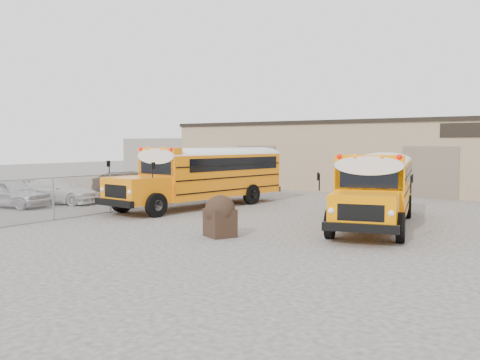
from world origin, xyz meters
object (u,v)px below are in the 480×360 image
Objects in this scene: car_silver at (11,193)px; school_bus_right at (388,174)px; car_white at (58,191)px; car_dark at (128,184)px; school_bus_left at (280,167)px; tarp_bundle at (220,215)px.

school_bus_right is at bearing -66.55° from car_silver.
car_white is 1.02× the size of car_dark.
car_dark reaches higher than car_silver.
school_bus_left is 2.39× the size of car_dark.
car_silver is (-8.23, -12.18, -1.03)m from school_bus_left.
tarp_bundle is at bearing -67.40° from school_bus_left.
tarp_bundle reaches higher than car_white.
school_bus_left is 2.51× the size of car_silver.
tarp_bundle is (-1.63, -11.59, -0.90)m from school_bus_right.
school_bus_left is 2.35× the size of car_white.
tarp_bundle is at bearing -97.98° from school_bus_right.
car_silver is (-13.53, 0.56, -0.02)m from tarp_bundle.
car_dark reaches higher than tarp_bundle.
tarp_bundle is 0.32× the size of car_white.
car_dark is at bearing 148.74° from tarp_bundle.
car_dark reaches higher than car_white.
school_bus_left is at bearing 170.63° from school_bus_right.
car_dark is at bearing -15.69° from car_silver.
school_bus_left reaches higher than school_bus_right.
car_silver is at bearing 177.64° from tarp_bundle.
car_silver is at bearing -124.06° from school_bus_left.
car_dark is (-14.76, -3.62, -0.91)m from school_bus_right.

